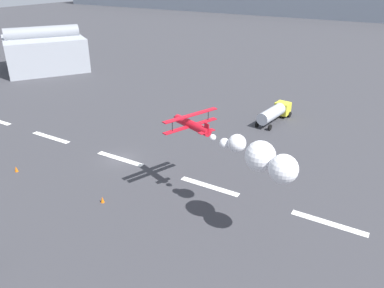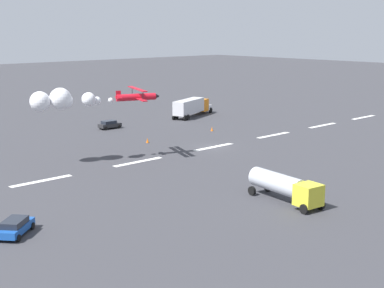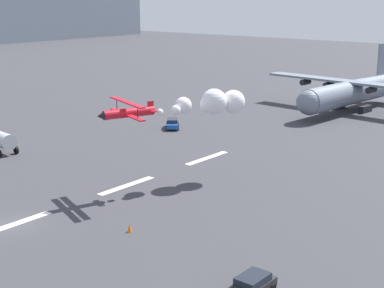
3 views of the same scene
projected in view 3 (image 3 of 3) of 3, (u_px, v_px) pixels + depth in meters
ground_plane at (14, 224)px, 53.64m from camera, size 440.00×440.00×0.00m
runway_stripe_3 at (14, 224)px, 53.64m from camera, size 8.00×0.90×0.01m
runway_stripe_4 at (127, 186)px, 64.52m from camera, size 8.00×0.90×0.01m
runway_stripe_5 at (207, 158)px, 75.40m from camera, size 8.00×0.90×0.01m
cargo_transport_plane at (347, 93)px, 103.87m from camera, size 28.95×33.90×11.52m
stunt_biplane_red at (207, 104)px, 64.69m from camera, size 16.90×9.58×3.04m
followme_car_yellow at (251, 285)px, 40.74m from camera, size 4.10×2.04×1.52m
airport_staff_sedan at (172, 123)px, 91.94m from camera, size 4.47×4.20×1.52m
traffic_cone_far at (130, 228)px, 51.88m from camera, size 0.44×0.44×0.75m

